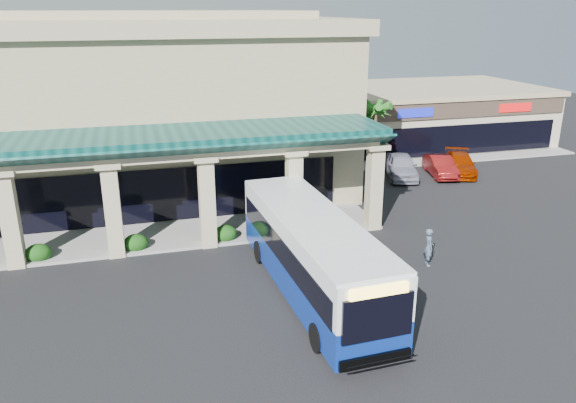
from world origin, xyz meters
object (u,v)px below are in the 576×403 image
object	(u,v)px
pedestrian	(429,247)
car_red	(460,164)
transit_bus	(312,256)
car_silver	(401,166)
car_white	(440,166)

from	to	relation	value
pedestrian	car_red	distance (m)	16.59
transit_bus	pedestrian	bearing A→B (deg)	8.36
car_red	car_silver	bearing A→B (deg)	-158.47
car_silver	car_white	bearing A→B (deg)	9.31
pedestrian	car_white	world-z (taller)	pedestrian
car_white	car_red	distance (m)	1.71
transit_bus	car_white	world-z (taller)	transit_bus
car_silver	transit_bus	bearing A→B (deg)	-110.46
car_white	car_red	size ratio (longest dim) A/B	0.88
pedestrian	car_silver	distance (m)	14.55
transit_bus	pedestrian	distance (m)	6.29
pedestrian	car_red	world-z (taller)	pedestrian
transit_bus	car_silver	size ratio (longest dim) A/B	2.51
pedestrian	car_white	size ratio (longest dim) A/B	0.42
pedestrian	car_red	xyz separation A→B (m)	(9.92, 13.29, -0.19)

